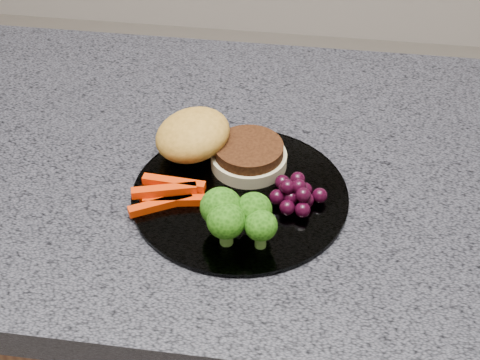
% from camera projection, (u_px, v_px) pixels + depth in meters
% --- Properties ---
extents(countertop, '(1.20, 0.60, 0.04)m').
position_uv_depth(countertop, '(180.00, 165.00, 0.88)').
color(countertop, '#47464F').
rests_on(countertop, island_cabinet).
extents(plate, '(0.26, 0.26, 0.01)m').
position_uv_depth(plate, '(240.00, 194.00, 0.80)').
color(plate, white).
rests_on(plate, countertop).
extents(burger, '(0.18, 0.11, 0.05)m').
position_uv_depth(burger, '(213.00, 145.00, 0.83)').
color(burger, '#C7BA8C').
rests_on(burger, plate).
extents(carrot_sticks, '(0.09, 0.06, 0.02)m').
position_uv_depth(carrot_sticks, '(169.00, 194.00, 0.78)').
color(carrot_sticks, red).
rests_on(carrot_sticks, plate).
extents(broccoli, '(0.09, 0.06, 0.06)m').
position_uv_depth(broccoli, '(236.00, 215.00, 0.73)').
color(broccoli, '#50802E').
rests_on(broccoli, plate).
extents(grape_bunch, '(0.07, 0.06, 0.03)m').
position_uv_depth(grape_bunch, '(296.00, 194.00, 0.78)').
color(grape_bunch, black).
rests_on(grape_bunch, plate).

